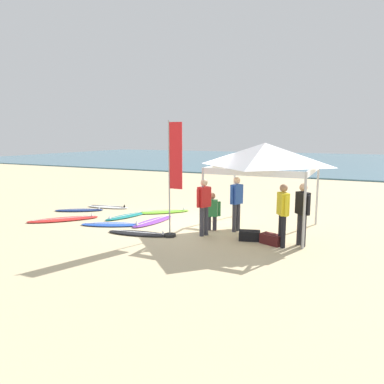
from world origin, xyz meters
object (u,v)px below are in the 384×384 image
object	(u,v)px
surfboard_purple	(153,221)
surfboard_black	(138,233)
canopy_tent	(265,155)
person_green	(212,210)
surfboard_red	(64,219)
surfboard_lime	(162,212)
gear_bag_near_tent	(249,236)
gear_bag_by_pole	(272,239)
person_red	(204,203)
surfboard_blue	(112,224)
surfboard_navy	(79,210)
person_blue	(237,200)
surfboard_teal	(126,216)
banner_flag	(173,184)
person_yellow	(283,211)
surfboard_white	(108,207)
person_black	(302,210)

from	to	relation	value
surfboard_purple	surfboard_black	size ratio (longest dim) A/B	1.02
canopy_tent	person_green	world-z (taller)	canopy_tent
surfboard_red	surfboard_lime	distance (m)	3.61
gear_bag_near_tent	gear_bag_by_pole	bearing A→B (deg)	-8.92
person_red	gear_bag_by_pole	bearing A→B (deg)	-0.02
person_green	surfboard_blue	bearing A→B (deg)	-164.71
person_red	person_green	distance (m)	0.77
surfboard_navy	person_blue	world-z (taller)	person_blue
surfboard_purple	gear_bag_near_tent	world-z (taller)	gear_bag_near_tent
surfboard_red	surfboard_teal	distance (m)	2.19
person_blue	banner_flag	distance (m)	2.13
person_yellow	surfboard_white	bearing A→B (deg)	163.29
canopy_tent	surfboard_lime	bearing A→B (deg)	168.34
person_red	banner_flag	bearing A→B (deg)	-145.14
surfboard_white	gear_bag_near_tent	size ratio (longest dim) A/B	3.14
surfboard_white	canopy_tent	bearing A→B (deg)	-6.39
surfboard_purple	banner_flag	bearing A→B (deg)	-40.86
surfboard_lime	gear_bag_near_tent	bearing A→B (deg)	-27.73
person_red	person_blue	bearing A→B (deg)	51.04
person_red	surfboard_teal	bearing A→B (deg)	163.42
surfboard_purple	person_red	world-z (taller)	person_red
surfboard_black	person_red	distance (m)	2.20
person_black	surfboard_lime	bearing A→B (deg)	159.65
person_green	banner_flag	size ratio (longest dim) A/B	0.35
surfboard_navy	banner_flag	bearing A→B (deg)	-18.14
surfboard_purple	surfboard_lime	xyz separation A→B (m)	(-0.51, 1.52, -0.00)
surfboard_white	person_black	bearing A→B (deg)	-13.58
surfboard_teal	banner_flag	xyz separation A→B (m)	(2.82, -1.59, 1.54)
surfboard_white	person_black	xyz separation A→B (m)	(8.06, -1.95, 0.95)
person_yellow	gear_bag_by_pole	distance (m)	0.91
canopy_tent	surfboard_blue	bearing A→B (deg)	-161.12
surfboard_black	person_blue	size ratio (longest dim) A/B	1.18
canopy_tent	person_red	distance (m)	2.45
person_green	gear_bag_by_pole	world-z (taller)	person_green
surfboard_blue	gear_bag_by_pole	world-z (taller)	gear_bag_by_pole
surfboard_red	person_blue	xyz separation A→B (m)	(6.01, 1.19, 0.95)
surfboard_blue	surfboard_black	distance (m)	1.52
surfboard_purple	person_blue	distance (m)	3.13
surfboard_teal	person_yellow	distance (m)	6.10
surfboard_navy	person_red	bearing A→B (deg)	-11.07
surfboard_teal	person_blue	world-z (taller)	person_blue
person_yellow	surfboard_black	bearing A→B (deg)	-171.60
surfboard_blue	surfboard_teal	size ratio (longest dim) A/B	1.10
surfboard_red	surfboard_purple	world-z (taller)	same
surfboard_lime	surfboard_navy	distance (m)	3.33
surfboard_teal	gear_bag_near_tent	distance (m)	5.05
surfboard_black	person_blue	xyz separation A→B (m)	(2.56, 1.62, 0.95)
person_yellow	person_green	size ratio (longest dim) A/B	1.43
surfboard_teal	surfboard_navy	bearing A→B (deg)	177.80
surfboard_purple	gear_bag_by_pole	distance (m)	4.36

